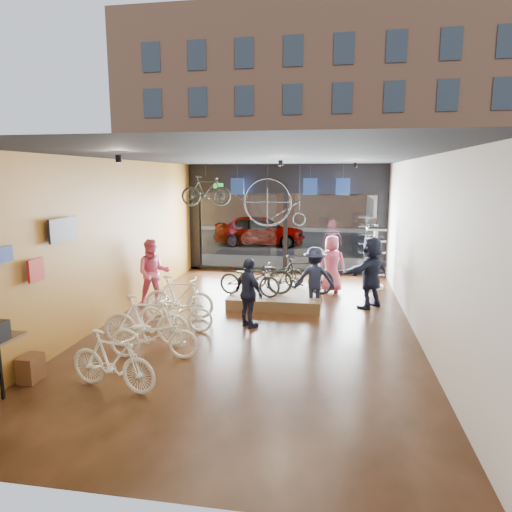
% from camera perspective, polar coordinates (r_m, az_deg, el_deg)
% --- Properties ---
extents(ground_plane, '(7.00, 12.00, 0.04)m').
position_cam_1_polar(ground_plane, '(10.77, 0.25, -8.55)').
color(ground_plane, black).
rests_on(ground_plane, ground).
extents(ceiling, '(7.00, 12.00, 0.04)m').
position_cam_1_polar(ceiling, '(10.22, 0.26, 12.32)').
color(ceiling, black).
rests_on(ceiling, ground).
extents(wall_left, '(0.04, 12.00, 3.80)m').
position_cam_1_polar(wall_left, '(11.43, -17.45, 1.96)').
color(wall_left, '#A47722').
rests_on(wall_left, ground).
extents(wall_right, '(0.04, 12.00, 3.80)m').
position_cam_1_polar(wall_right, '(10.35, 19.85, 1.03)').
color(wall_right, beige).
rests_on(wall_right, ground).
extents(wall_back, '(7.00, 0.04, 3.80)m').
position_cam_1_polar(wall_back, '(4.64, -12.14, -9.24)').
color(wall_back, beige).
rests_on(wall_back, ground).
extents(storefront, '(7.00, 0.26, 3.80)m').
position_cam_1_polar(storefront, '(16.23, 3.72, 4.66)').
color(storefront, black).
rests_on(storefront, ground).
extents(exit_sign, '(0.35, 0.06, 0.18)m').
position_cam_1_polar(exit_sign, '(16.47, -4.71, 8.74)').
color(exit_sign, '#198C26').
rests_on(exit_sign, storefront).
extents(street_road, '(30.00, 18.00, 0.02)m').
position_cam_1_polar(street_road, '(25.36, 5.79, 2.22)').
color(street_road, black).
rests_on(street_road, ground).
extents(sidewalk_near, '(30.00, 2.40, 0.12)m').
position_cam_1_polar(sidewalk_near, '(17.67, 4.06, -0.93)').
color(sidewalk_near, slate).
rests_on(sidewalk_near, ground).
extents(sidewalk_far, '(30.00, 2.00, 0.12)m').
position_cam_1_polar(sidewalk_far, '(29.31, 6.33, 3.40)').
color(sidewalk_far, slate).
rests_on(sidewalk_far, ground).
extents(opposite_building, '(26.00, 5.00, 14.00)m').
position_cam_1_polar(opposite_building, '(31.82, 6.86, 16.44)').
color(opposite_building, brown).
rests_on(opposite_building, ground).
extents(street_car, '(4.42, 1.78, 1.51)m').
position_cam_1_polar(street_car, '(22.52, 0.49, 3.25)').
color(street_car, gray).
rests_on(street_car, street_road).
extents(box_truck, '(2.03, 6.10, 2.40)m').
position_cam_1_polar(box_truck, '(21.36, 16.87, 3.66)').
color(box_truck, silver).
rests_on(box_truck, street_road).
extents(floor_bike_1, '(1.68, 0.79, 0.97)m').
position_cam_1_polar(floor_bike_1, '(7.84, -17.49, -12.38)').
color(floor_bike_1, '#F3EBCE').
rests_on(floor_bike_1, ground_plane).
extents(floor_bike_2, '(1.74, 0.79, 0.88)m').
position_cam_1_polar(floor_bike_2, '(8.92, -12.64, -9.67)').
color(floor_bike_2, '#F3EBCE').
rests_on(floor_bike_2, ground_plane).
extents(floor_bike_3, '(1.81, 0.69, 1.06)m').
position_cam_1_polar(floor_bike_3, '(9.53, -13.56, -7.85)').
color(floor_bike_3, '#F3EBCE').
rests_on(floor_bike_3, ground_plane).
extents(floor_bike_4, '(1.70, 0.74, 0.86)m').
position_cam_1_polar(floor_bike_4, '(10.28, -9.99, -6.97)').
color(floor_bike_4, '#F3EBCE').
rests_on(floor_bike_4, ground_plane).
extents(floor_bike_5, '(1.72, 0.49, 1.03)m').
position_cam_1_polar(floor_bike_5, '(11.22, -9.61, -5.07)').
color(floor_bike_5, '#F3EBCE').
rests_on(floor_bike_5, ground_plane).
extents(display_platform, '(2.40, 1.80, 0.30)m').
position_cam_1_polar(display_platform, '(12.34, 2.54, -5.31)').
color(display_platform, brown).
rests_on(display_platform, ground_plane).
extents(display_bike_left, '(1.75, 0.87, 0.88)m').
position_cam_1_polar(display_bike_left, '(11.91, -0.81, -2.94)').
color(display_bike_left, '#212624').
rests_on(display_bike_left, display_platform).
extents(display_bike_mid, '(1.82, 0.75, 1.06)m').
position_cam_1_polar(display_bike_mid, '(12.03, 5.58, -2.42)').
color(display_bike_mid, '#212624').
rests_on(display_bike_mid, display_platform).
extents(display_bike_right, '(1.68, 0.94, 0.83)m').
position_cam_1_polar(display_bike_right, '(12.74, 2.49, -2.19)').
color(display_bike_right, '#212624').
rests_on(display_bike_right, display_platform).
extents(customer_1, '(1.06, 0.96, 1.78)m').
position_cam_1_polar(customer_1, '(12.25, -12.72, -2.09)').
color(customer_1, '#CC4C72').
rests_on(customer_1, ground_plane).
extents(customer_2, '(0.94, 0.92, 1.59)m').
position_cam_1_polar(customer_2, '(10.32, -0.89, -4.66)').
color(customer_2, '#161C33').
rests_on(customer_2, ground_plane).
extents(customer_3, '(1.10, 0.70, 1.61)m').
position_cam_1_polar(customer_3, '(11.86, 7.34, -2.75)').
color(customer_3, '#161C33').
rests_on(customer_3, ground_plane).
extents(customer_4, '(0.83, 0.55, 1.69)m').
position_cam_1_polar(customer_4, '(13.62, 9.42, -0.97)').
color(customer_4, '#CC4C72').
rests_on(customer_4, ground_plane).
extents(customer_5, '(1.55, 1.68, 1.87)m').
position_cam_1_polar(customer_5, '(12.21, 14.16, -1.99)').
color(customer_5, '#161C33').
rests_on(customer_5, ground_plane).
extents(sunglasses_rack, '(0.70, 0.64, 1.95)m').
position_cam_1_polar(sunglasses_rack, '(14.29, 14.65, -0.12)').
color(sunglasses_rack, white).
rests_on(sunglasses_rack, ground_plane).
extents(wall_merch, '(0.40, 2.40, 2.60)m').
position_cam_1_polar(wall_merch, '(8.55, -27.06, -5.40)').
color(wall_merch, navy).
rests_on(wall_merch, wall_left).
extents(penny_farthing, '(2.00, 0.06, 1.60)m').
position_cam_1_polar(penny_farthing, '(15.09, 2.70, 6.55)').
color(penny_farthing, black).
rests_on(penny_farthing, ceiling).
extents(hung_bike, '(1.64, 0.74, 0.95)m').
position_cam_1_polar(hung_bike, '(14.85, -6.27, 8.09)').
color(hung_bike, '#212624').
rests_on(hung_bike, ceiling).
extents(jersey_left, '(0.45, 0.03, 0.55)m').
position_cam_1_polar(jersey_left, '(15.62, -2.35, 8.69)').
color(jersey_left, '#1E3F99').
rests_on(jersey_left, ceiling).
extents(jersey_mid, '(0.45, 0.03, 0.55)m').
position_cam_1_polar(jersey_mid, '(15.30, 6.78, 8.60)').
color(jersey_mid, '#1E3F99').
rests_on(jersey_mid, ceiling).
extents(jersey_right, '(0.45, 0.03, 0.55)m').
position_cam_1_polar(jersey_right, '(15.28, 10.80, 8.50)').
color(jersey_right, '#1E3F99').
rests_on(jersey_right, ceiling).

